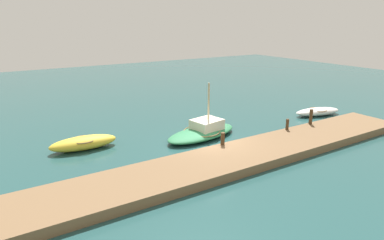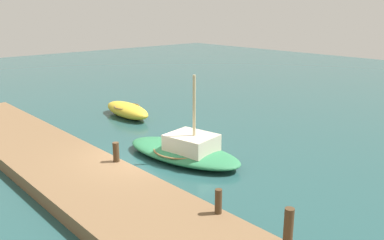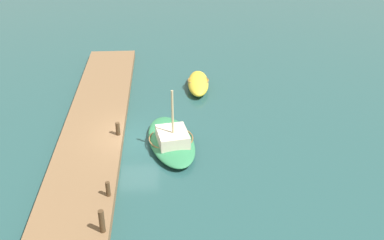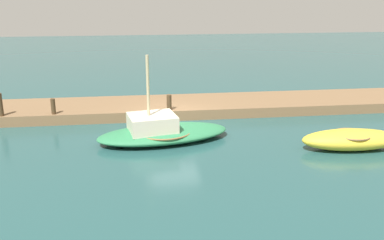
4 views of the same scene
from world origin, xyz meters
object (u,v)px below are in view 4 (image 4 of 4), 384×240
object	(u,v)px
rowboat_yellow	(351,139)
sailboat_green	(161,131)
mooring_post_mid_west	(53,106)
mooring_post_mid_east	(0,105)
mooring_post_west	(169,102)

from	to	relation	value
rowboat_yellow	sailboat_green	world-z (taller)	sailboat_green
rowboat_yellow	mooring_post_mid_west	xyz separation A→B (m)	(12.19, -4.93, 0.45)
sailboat_green	mooring_post_mid_west	size ratio (longest dim) A/B	7.98
mooring_post_mid_west	mooring_post_mid_east	xyz separation A→B (m)	(2.34, 0.00, 0.16)
rowboat_yellow	mooring_post_west	bearing A→B (deg)	-32.72
rowboat_yellow	sailboat_green	xyz separation A→B (m)	(7.37, -2.00, -0.01)
mooring_post_mid_west	sailboat_green	bearing A→B (deg)	148.70
mooring_post_west	mooring_post_mid_west	size ratio (longest dim) A/B	1.03
mooring_post_west	mooring_post_mid_east	world-z (taller)	mooring_post_mid_east
sailboat_green	mooring_post_mid_west	distance (m)	5.66
sailboat_green	mooring_post_west	xyz separation A→B (m)	(-0.57, -2.93, 0.47)
mooring_post_west	mooring_post_mid_east	size ratio (longest dim) A/B	0.71
mooring_post_west	mooring_post_mid_west	bearing A→B (deg)	0.00
rowboat_yellow	mooring_post_mid_east	world-z (taller)	mooring_post_mid_east
sailboat_green	mooring_post_west	distance (m)	3.02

